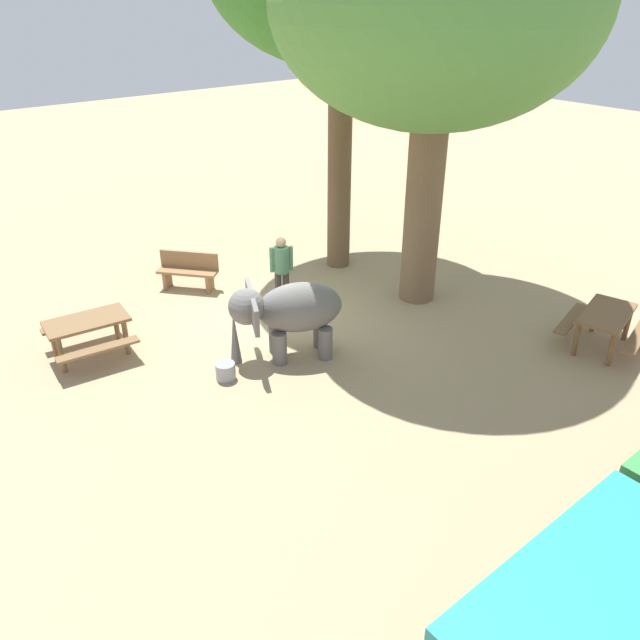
% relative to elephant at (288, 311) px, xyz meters
% --- Properties ---
extents(ground_plane, '(60.00, 60.00, 0.00)m').
position_rel_elephant_xyz_m(ground_plane, '(-0.68, -1.29, -0.96)').
color(ground_plane, tan).
extents(elephant, '(2.12, 1.79, 1.51)m').
position_rel_elephant_xyz_m(elephant, '(0.00, 0.00, 0.00)').
color(elephant, slate).
rests_on(elephant, ground_plane).
extents(person_handler, '(0.47, 0.32, 1.62)m').
position_rel_elephant_xyz_m(person_handler, '(-1.15, -1.80, -0.01)').
color(person_handler, '#3F3833').
rests_on(person_handler, ground_plane).
extents(shade_tree_secondary, '(6.59, 6.04, 8.42)m').
position_rel_elephant_xyz_m(shade_tree_secondary, '(-3.81, -0.24, 5.07)').
color(shade_tree_secondary, brown).
rests_on(shade_tree_secondary, ground_plane).
extents(wooden_bench, '(1.21, 1.33, 0.88)m').
position_rel_elephant_xyz_m(wooden_bench, '(0.00, -3.92, -0.49)').
color(wooden_bench, olive).
rests_on(wooden_bench, ground_plane).
extents(picnic_table_near, '(1.82, 1.81, 0.78)m').
position_rel_elephant_xyz_m(picnic_table_near, '(-4.96, 3.61, -0.38)').
color(picnic_table_near, brown).
rests_on(picnic_table_near, ground_plane).
extents(picnic_table_far, '(1.65, 1.63, 0.78)m').
position_rel_elephant_xyz_m(picnic_table_far, '(2.95, -2.40, -0.38)').
color(picnic_table_far, brown).
rests_on(picnic_table_far, ground_plane).
extents(feed_bucket, '(0.36, 0.36, 0.32)m').
position_rel_elephant_xyz_m(feed_bucket, '(1.38, -0.07, -0.80)').
color(feed_bucket, gray).
rests_on(feed_bucket, ground_plane).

